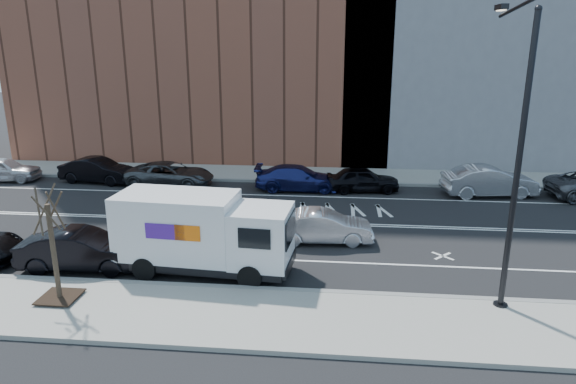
% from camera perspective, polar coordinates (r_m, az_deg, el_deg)
% --- Properties ---
extents(ground, '(120.00, 120.00, 0.00)m').
position_cam_1_polar(ground, '(23.95, 1.09, -3.44)').
color(ground, black).
rests_on(ground, ground).
extents(sidewalk_near, '(44.00, 3.60, 0.15)m').
position_cam_1_polar(sidewalk_near, '(15.95, -1.56, -13.87)').
color(sidewalk_near, gray).
rests_on(sidewalk_near, ground).
extents(sidewalk_far, '(44.00, 3.60, 0.15)m').
position_cam_1_polar(sidewalk_far, '(32.34, 2.35, 1.94)').
color(sidewalk_far, gray).
rests_on(sidewalk_far, ground).
extents(curb_near, '(44.00, 0.25, 0.17)m').
position_cam_1_polar(curb_near, '(17.51, -0.81, -10.90)').
color(curb_near, gray).
rests_on(curb_near, ground).
extents(curb_far, '(44.00, 0.25, 0.17)m').
position_cam_1_polar(curb_far, '(30.60, 2.15, 1.12)').
color(curb_far, gray).
rests_on(curb_far, ground).
extents(road_markings, '(40.00, 8.60, 0.01)m').
position_cam_1_polar(road_markings, '(23.95, 1.09, -3.43)').
color(road_markings, white).
rests_on(road_markings, ground).
extents(bldg_brick, '(26.00, 10.00, 22.00)m').
position_cam_1_polar(bldg_brick, '(39.42, -9.28, 20.34)').
color(bldg_brick, brown).
rests_on(bldg_brick, ground).
extents(streetlight, '(0.44, 4.02, 9.34)m').
position_cam_1_polar(streetlight, '(16.69, 23.87, 4.51)').
color(streetlight, black).
rests_on(streetlight, ground).
extents(street_tree, '(1.20, 1.20, 3.75)m').
position_cam_1_polar(street_tree, '(17.87, -24.47, -7.06)').
color(street_tree, black).
rests_on(street_tree, ground).
extents(fedex_van, '(6.53, 2.66, 2.92)m').
position_cam_1_polar(fedex_van, '(18.73, -9.51, -4.44)').
color(fedex_van, black).
rests_on(fedex_van, ground).
extents(far_parked_a, '(4.40, 2.17, 1.44)m').
position_cam_1_polar(far_parked_a, '(35.45, -29.08, 2.23)').
color(far_parked_a, '#B9B9BE').
rests_on(far_parked_a, ground).
extents(far_parked_b, '(4.64, 2.15, 1.47)m').
position_cam_1_polar(far_parked_b, '(32.71, -20.39, 2.28)').
color(far_parked_b, black).
rests_on(far_parked_b, ground).
extents(far_parked_c, '(5.13, 2.54, 1.40)m').
position_cam_1_polar(far_parked_c, '(30.64, -12.96, 1.92)').
color(far_parked_c, '#424548').
rests_on(far_parked_c, ground).
extents(far_parked_d, '(4.89, 2.12, 1.40)m').
position_cam_1_polar(far_parked_d, '(29.07, 1.11, 1.58)').
color(far_parked_d, navy).
rests_on(far_parked_d, ground).
extents(far_parked_e, '(4.21, 2.06, 1.38)m').
position_cam_1_polar(far_parked_e, '(29.10, 8.29, 1.40)').
color(far_parked_e, black).
rests_on(far_parked_e, ground).
extents(far_parked_f, '(5.17, 2.37, 1.64)m').
position_cam_1_polar(far_parked_f, '(29.99, 21.47, 1.13)').
color(far_parked_f, '#B1B1B6').
rests_on(far_parked_f, ground).
extents(driving_sedan, '(4.23, 1.77, 1.36)m').
position_cam_1_polar(driving_sedan, '(21.56, 3.93, -3.85)').
color(driving_sedan, silver).
rests_on(driving_sedan, ground).
extents(near_parked_rear_a, '(4.63, 1.88, 1.49)m').
position_cam_1_polar(near_parked_rear_a, '(20.44, -21.91, -6.00)').
color(near_parked_rear_a, black).
rests_on(near_parked_rear_a, ground).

